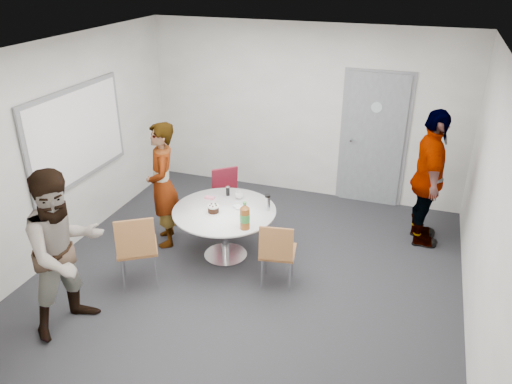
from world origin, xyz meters
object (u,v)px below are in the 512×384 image
at_px(door, 373,140).
at_px(chair_far, 227,191).
at_px(person_right, 429,179).
at_px(person_left, 65,252).
at_px(table, 227,217).
at_px(chair_near_left, 136,244).
at_px(chair_near_right, 277,249).
at_px(whiteboard, 77,135).
at_px(person_main, 163,185).

distance_m(door, chair_far, 2.37).
relative_size(door, person_right, 1.13).
distance_m(chair_far, person_left, 2.69).
distance_m(table, chair_near_left, 1.19).
xyz_separation_m(chair_near_right, chair_far, (-1.13, 1.26, -0.01)).
relative_size(chair_near_left, chair_far, 1.15).
bearing_deg(chair_near_right, door, 65.75).
bearing_deg(door, table, -123.46).
xyz_separation_m(whiteboard, person_right, (4.41, 1.27, -0.52)).
height_order(whiteboard, chair_far, whiteboard).
bearing_deg(chair_near_left, person_main, 68.63).
bearing_deg(chair_near_right, table, 143.55).
bearing_deg(whiteboard, chair_near_left, -34.42).
distance_m(table, person_left, 2.02).
bearing_deg(person_main, chair_far, 112.57).
bearing_deg(person_right, person_main, 101.10).
bearing_deg(person_left, person_right, -28.00).
bearing_deg(whiteboard, chair_near_right, -7.61).
relative_size(person_main, person_right, 0.91).
height_order(chair_near_left, person_left, person_left).
relative_size(person_main, person_left, 0.95).
bearing_deg(chair_far, table, 71.96).
xyz_separation_m(whiteboard, chair_far, (1.72, 0.88, -0.94)).
xyz_separation_m(chair_near_left, person_main, (-0.21, 1.04, 0.26)).
height_order(chair_near_right, person_right, person_right).
xyz_separation_m(whiteboard, table, (2.07, 0.02, -0.86)).
bearing_deg(door, person_left, -122.50).
bearing_deg(person_main, whiteboard, -113.77).
relative_size(table, person_left, 0.73).
relative_size(whiteboard, chair_near_right, 2.23).
bearing_deg(person_left, table, -10.39).
relative_size(whiteboard, person_main, 1.12).
bearing_deg(person_main, person_right, 79.55).
bearing_deg(table, person_main, 174.01).
bearing_deg(chair_far, person_main, 12.47).
height_order(table, chair_far, table).
distance_m(whiteboard, chair_far, 2.15).
bearing_deg(chair_near_left, person_left, -144.30).
height_order(door, chair_far, door).
height_order(door, chair_near_left, door).
xyz_separation_m(chair_near_left, person_left, (-0.31, -0.78, 0.30)).
relative_size(chair_near_left, person_right, 0.51).
xyz_separation_m(chair_near_left, chair_far, (0.38, 1.80, -0.08)).
bearing_deg(person_main, door, 101.92).
height_order(person_left, person_right, person_right).
bearing_deg(door, person_right, -50.01).
height_order(chair_near_right, person_main, person_main).
xyz_separation_m(chair_far, person_right, (2.69, 0.39, 0.43)).
distance_m(chair_near_right, chair_far, 1.70).
bearing_deg(person_right, whiteboard, 97.83).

